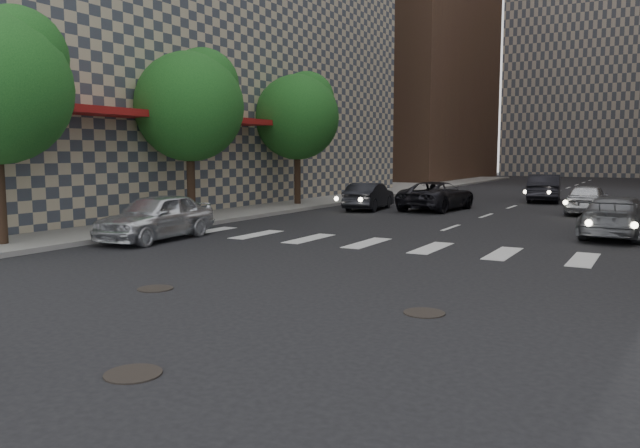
# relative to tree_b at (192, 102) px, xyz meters

# --- Properties ---
(ground) EXTENTS (160.00, 160.00, 0.00)m
(ground) POSITION_rel_tree_b_xyz_m (9.45, -11.14, -4.65)
(ground) COLOR black
(ground) RESTS_ON ground
(sidewalk_left) EXTENTS (13.00, 80.00, 0.15)m
(sidewalk_left) POSITION_rel_tree_b_xyz_m (-5.05, 8.86, -4.57)
(sidewalk_left) COLOR gray
(sidewalk_left) RESTS_ON ground
(tree_b) EXTENTS (4.20, 4.20, 6.60)m
(tree_b) POSITION_rel_tree_b_xyz_m (0.00, 0.00, 0.00)
(tree_b) COLOR #382619
(tree_b) RESTS_ON sidewalk_left
(tree_c) EXTENTS (4.20, 4.20, 6.60)m
(tree_c) POSITION_rel_tree_b_xyz_m (0.00, 8.00, 0.00)
(tree_c) COLOR #382619
(tree_c) RESTS_ON sidewalk_left
(manhole_a) EXTENTS (0.70, 0.70, 0.02)m
(manhole_a) POSITION_rel_tree_b_xyz_m (10.65, -13.64, -4.64)
(manhole_a) COLOR black
(manhole_a) RESTS_ON ground
(manhole_b) EXTENTS (0.70, 0.70, 0.02)m
(manhole_b) POSITION_rel_tree_b_xyz_m (7.45, -9.94, -4.64)
(manhole_b) COLOR black
(manhole_b) RESTS_ON ground
(manhole_c) EXTENTS (0.70, 0.70, 0.02)m
(manhole_c) POSITION_rel_tree_b_xyz_m (12.75, -9.14, -4.64)
(manhole_c) COLOR black
(manhole_c) RESTS_ON ground
(silver_sedan) EXTENTS (1.97, 4.35, 1.45)m
(silver_sedan) POSITION_rel_tree_b_xyz_m (2.45, -4.68, -3.92)
(silver_sedan) COLOR silver
(silver_sedan) RESTS_ON ground
(traffic_car_a) EXTENTS (1.81, 4.04, 1.29)m
(traffic_car_a) POSITION_rel_tree_b_xyz_m (3.86, 7.98, -4.00)
(traffic_car_a) COLOR black
(traffic_car_a) RESTS_ON ground
(traffic_car_b) EXTENTS (2.15, 4.67, 1.32)m
(traffic_car_b) POSITION_rel_tree_b_xyz_m (14.85, 2.89, -3.99)
(traffic_car_b) COLOR slate
(traffic_car_b) RESTS_ON ground
(traffic_car_c) EXTENTS (2.68, 5.04, 1.35)m
(traffic_car_c) POSITION_rel_tree_b_xyz_m (6.71, 9.45, -3.97)
(traffic_car_c) COLOR black
(traffic_car_c) RESTS_ON ground
(traffic_car_d) EXTENTS (1.63, 3.99, 1.35)m
(traffic_car_d) POSITION_rel_tree_b_xyz_m (13.15, 10.70, -3.97)
(traffic_car_d) COLOR #B7B9BF
(traffic_car_d) RESTS_ON ground
(traffic_car_e) EXTENTS (2.18, 4.78, 1.52)m
(traffic_car_e) POSITION_rel_tree_b_xyz_m (10.25, 17.25, -3.89)
(traffic_car_e) COLOR black
(traffic_car_e) RESTS_ON ground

